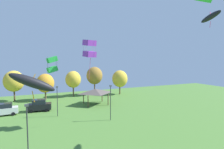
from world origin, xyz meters
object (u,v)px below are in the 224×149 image
at_px(kite_flying_0, 52,64).
at_px(treeline_tree_5, 120,79).
at_px(light_post_3, 111,100).
at_px(light_post_0, 57,99).
at_px(light_post_1, 27,130).
at_px(treeline_tree_2, 45,83).
at_px(kite_flying_1, 33,83).
at_px(treeline_tree_4, 94,76).
at_px(park_pavilion, 95,91).
at_px(kite_flying_4, 90,49).
at_px(kite_flying_7, 215,4).
at_px(treeline_tree_1, 14,81).
at_px(parked_car_second_from_left, 39,105).
at_px(treeline_tree_3, 73,79).
at_px(parked_car_leftmost, 5,109).
at_px(kite_flying_2, 211,17).

relative_size(kite_flying_0, treeline_tree_5, 0.36).
distance_m(kite_flying_0, light_post_3, 10.97).
bearing_deg(light_post_0, light_post_3, -35.74).
height_order(light_post_0, light_post_1, light_post_1).
bearing_deg(treeline_tree_2, kite_flying_1, -93.94).
xyz_separation_m(kite_flying_0, treeline_tree_4, (13.52, 20.73, -3.74)).
height_order(kite_flying_1, treeline_tree_4, kite_flying_1).
bearing_deg(light_post_0, treeline_tree_4, 53.07).
xyz_separation_m(park_pavilion, treeline_tree_2, (-10.27, 9.25, 1.28)).
bearing_deg(kite_flying_4, kite_flying_7, -71.45).
bearing_deg(treeline_tree_1, kite_flying_1, -82.76).
height_order(parked_car_second_from_left, treeline_tree_5, treeline_tree_5).
bearing_deg(parked_car_second_from_left, kite_flying_0, -70.68).
bearing_deg(kite_flying_1, treeline_tree_3, 75.14).
xyz_separation_m(park_pavilion, treeline_tree_4, (3.38, 10.95, 2.61)).
bearing_deg(treeline_tree_1, parked_car_leftmost, -91.94).
height_order(kite_flying_0, park_pavilion, kite_flying_0).
height_order(light_post_1, treeline_tree_3, treeline_tree_3).
xyz_separation_m(light_post_3, treeline_tree_2, (-9.14, 20.56, 0.99)).
bearing_deg(park_pavilion, kite_flying_1, -116.02).
xyz_separation_m(light_post_3, treeline_tree_1, (-16.26, 22.25, 1.64)).
distance_m(kite_flying_7, park_pavilion, 30.39).
height_order(kite_flying_1, parked_car_second_from_left, kite_flying_1).
distance_m(kite_flying_0, treeline_tree_3, 22.69).
bearing_deg(treeline_tree_1, kite_flying_2, -54.99).
height_order(kite_flying_0, treeline_tree_4, kite_flying_0).
bearing_deg(parked_car_leftmost, treeline_tree_3, 36.59).
relative_size(kite_flying_4, parked_car_leftmost, 1.42).
height_order(parked_car_leftmost, treeline_tree_4, treeline_tree_4).
distance_m(kite_flying_1, treeline_tree_1, 37.42).
relative_size(kite_flying_4, light_post_1, 1.04).
distance_m(parked_car_second_from_left, light_post_0, 6.02).
distance_m(kite_flying_1, parked_car_leftmost, 26.49).
bearing_deg(treeline_tree_4, light_post_1, -118.87).
xyz_separation_m(light_post_0, treeline_tree_5, (19.70, 14.48, 1.52)).
relative_size(parked_car_leftmost, treeline_tree_5, 0.60).
relative_size(kite_flying_0, treeline_tree_2, 0.38).
height_order(light_post_0, treeline_tree_3, treeline_tree_3).
height_order(kite_flying_4, treeline_tree_3, kite_flying_4).
xyz_separation_m(park_pavilion, treeline_tree_3, (-2.83, 11.19, 1.72)).
bearing_deg(treeline_tree_2, kite_flying_0, -89.61).
bearing_deg(kite_flying_1, parked_car_second_from_left, 88.39).
height_order(kite_flying_7, light_post_0, kite_flying_7).
distance_m(kite_flying_0, parked_car_leftmost, 14.25).
height_order(treeline_tree_3, treeline_tree_5, treeline_tree_5).
bearing_deg(park_pavilion, kite_flying_0, -136.03).
bearing_deg(light_post_1, treeline_tree_3, 70.97).
bearing_deg(kite_flying_2, kite_flying_1, -171.85).
relative_size(kite_flying_2, kite_flying_4, 0.50).
relative_size(treeline_tree_2, treeline_tree_3, 0.94).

